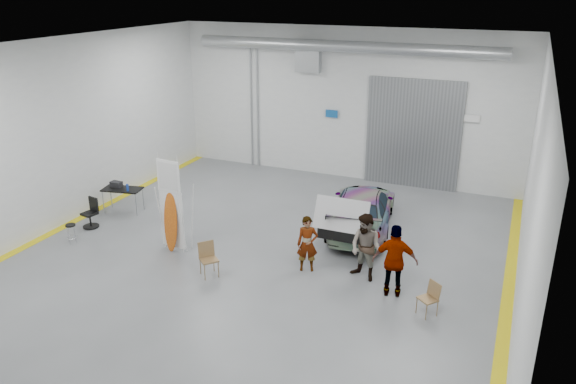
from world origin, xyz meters
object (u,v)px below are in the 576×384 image
at_px(person_a, 307,244).
at_px(shop_stool, 72,234).
at_px(person_b, 366,247).
at_px(person_c, 395,261).
at_px(folding_chair_near, 210,266).
at_px(office_chair, 91,215).
at_px(surfboard_display, 171,213).
at_px(work_table, 121,188).
at_px(folding_chair_far, 427,305).
at_px(sedan_car, 362,208).

height_order(person_a, shop_stool, person_a).
height_order(person_b, person_c, person_c).
xyz_separation_m(folding_chair_near, office_chair, (-5.24, 1.32, 0.13)).
height_order(person_b, surfboard_display, surfboard_display).
bearing_deg(work_table, surfboard_display, -29.22).
height_order(surfboard_display, shop_stool, surfboard_display).
relative_size(person_a, shop_stool, 2.57).
distance_m(folding_chair_far, shop_stool, 10.77).
bearing_deg(person_a, office_chair, 157.51).
bearing_deg(surfboard_display, sedan_car, 45.17).
distance_m(sedan_car, folding_chair_far, 5.21).
height_order(person_b, folding_chair_near, person_b).
xyz_separation_m(folding_chair_near, folding_chair_far, (5.82, 0.38, -0.03)).
distance_m(sedan_car, work_table, 8.34).
bearing_deg(folding_chair_far, person_a, -156.86).
xyz_separation_m(person_b, folding_chair_near, (-3.95, -1.50, -0.64)).
xyz_separation_m(folding_chair_near, shop_stool, (-4.94, 0.11, 0.01)).
height_order(sedan_car, folding_chair_near, sedan_car).
distance_m(person_a, work_table, 7.67).
xyz_separation_m(person_c, surfboard_display, (-6.63, -0.05, 0.24)).
xyz_separation_m(folding_chair_far, office_chair, (-11.06, 0.94, 0.17)).
distance_m(folding_chair_near, work_table, 5.93).
bearing_deg(person_c, shop_stool, -5.62).
height_order(folding_chair_far, work_table, work_table).
bearing_deg(folding_chair_near, work_table, 102.44).
height_order(person_c, folding_chair_far, person_c).
bearing_deg(surfboard_display, shop_stool, -159.50).
bearing_deg(person_b, person_a, -153.55).
distance_m(person_b, office_chair, 9.20).
bearing_deg(folding_chair_near, office_chair, 116.82).
bearing_deg(person_a, folding_chair_near, -172.70).
bearing_deg(office_chair, work_table, 99.28).
height_order(person_a, person_b, person_b).
xyz_separation_m(sedan_car, surfboard_display, (-4.70, -3.79, 0.53)).
bearing_deg(person_a, person_c, -31.45).
bearing_deg(surfboard_display, person_c, 6.76).
relative_size(folding_chair_far, shop_stool, 1.36).
relative_size(sedan_car, folding_chair_near, 4.97).
xyz_separation_m(sedan_car, folding_chair_far, (2.89, -4.31, -0.42)).
xyz_separation_m(person_c, folding_chair_near, (-4.86, -0.96, -0.68)).
bearing_deg(shop_stool, person_c, 4.97).
relative_size(person_b, work_table, 1.29).
height_order(sedan_car, surfboard_display, surfboard_display).
xyz_separation_m(person_a, person_b, (1.61, 0.15, 0.13)).
height_order(folding_chair_near, folding_chair_far, folding_chair_near).
height_order(sedan_car, office_chair, sedan_car).
height_order(folding_chair_far, shop_stool, folding_chair_far).
distance_m(person_a, shop_stool, 7.41).
distance_m(sedan_car, folding_chair_near, 5.55).
distance_m(sedan_car, surfboard_display, 6.06).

